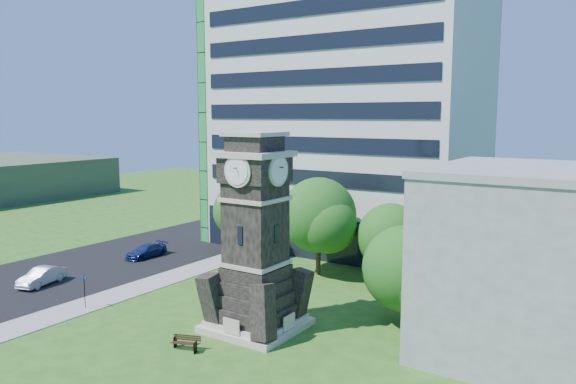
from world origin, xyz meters
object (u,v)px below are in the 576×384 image
Objects in this scene: park_bench at (186,342)px; street_sign at (84,288)px; car_street_mid at (42,276)px; car_east_lot at (466,351)px; clock_tower at (256,246)px; car_street_north at (146,251)px.

street_sign reaches higher than park_bench.
car_east_lot is at bearing -7.00° from car_street_mid.
clock_tower is 2.98× the size of car_street_mid.
clock_tower is at bearing -8.48° from car_street_mid.
street_sign is at bearing -57.75° from car_street_north.
car_street_north is (0.26, 10.55, -0.06)m from car_street_mid.
street_sign is at bearing 153.23° from park_bench.
clock_tower is 2.89× the size of car_street_north.
car_east_lot is (31.62, -6.44, 0.09)m from car_street_north.
car_east_lot is 25.05m from street_sign.
clock_tower is at bearing -22.48° from car_street_north.
park_bench is (-13.77, -6.93, -0.26)m from car_east_lot.
car_east_lot reaches higher than car_street_mid.
car_street_north is at bearing 74.26° from car_street_mid.
clock_tower is 2.41× the size of car_east_lot.
car_east_lot is (12.38, 2.10, -4.58)m from clock_tower.
park_bench is (17.85, -13.37, -0.17)m from car_street_north.
park_bench is 0.69× the size of street_sign.
clock_tower is 13.09m from street_sign.
street_sign reaches higher than car_street_mid.
car_street_mid is 0.81× the size of car_east_lot.
clock_tower reaches higher than car_street_north.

